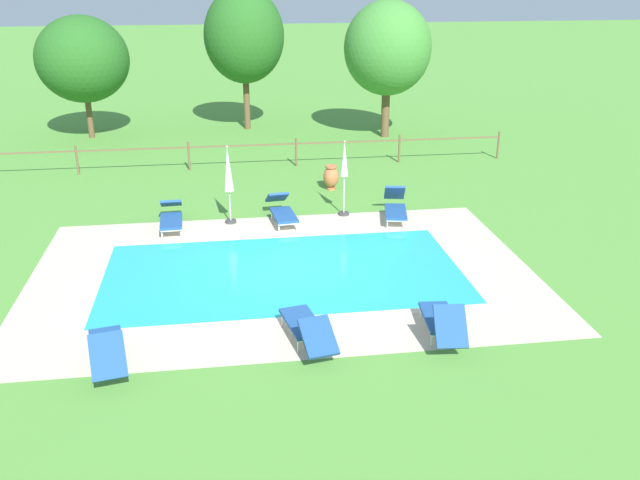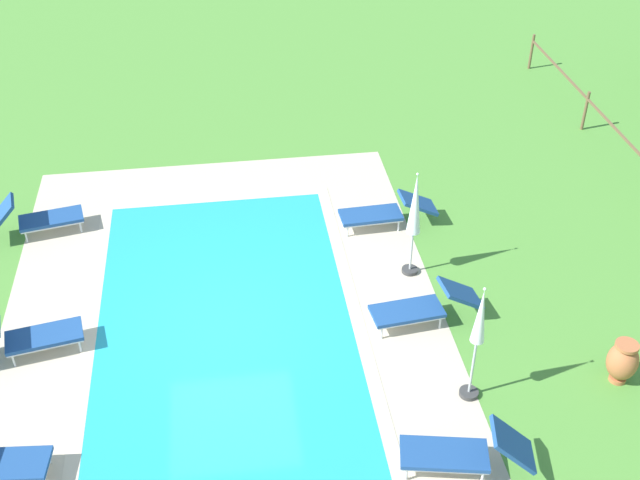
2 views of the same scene
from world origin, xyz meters
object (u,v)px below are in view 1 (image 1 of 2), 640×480
patio_umbrella_closed_row_mid_west (228,174)px  terracotta_urn_near_fence (331,177)px  sun_lounger_north_far (395,206)px  tree_west_mid (388,48)px  tree_far_west (82,59)px  sun_lounger_north_near_steps (442,321)px  tree_centre (244,36)px  sun_lounger_south_near_corner (171,216)px  sun_lounger_south_mid (282,210)px  sun_lounger_north_mid (307,327)px  sun_lounger_north_end (107,349)px  patio_umbrella_closed_row_west (344,168)px

patio_umbrella_closed_row_mid_west → terracotta_urn_near_fence: 4.49m
sun_lounger_north_far → tree_west_mid: (2.12, 10.41, 3.36)m
patio_umbrella_closed_row_mid_west → tree_west_mid: tree_west_mid is taller
tree_far_west → tree_west_mid: (12.67, -1.61, 0.42)m
tree_west_mid → sun_lounger_north_far: bearing=-101.5°
sun_lounger_north_near_steps → tree_centre: 20.36m
sun_lounger_north_far → tree_west_mid: bearing=78.5°
sun_lounger_south_near_corner → sun_lounger_south_mid: 3.14m
terracotta_urn_near_fence → tree_far_west: size_ratio=0.16×
sun_lounger_south_mid → patio_umbrella_closed_row_mid_west: patio_umbrella_closed_row_mid_west is taller
sun_lounger_north_mid → sun_lounger_south_near_corner: (-2.99, 6.93, -0.01)m
sun_lounger_south_mid → patio_umbrella_closed_row_mid_west: size_ratio=0.92×
sun_lounger_north_far → sun_lounger_north_mid: bearing=-117.1°
tree_far_west → tree_centre: bearing=7.0°
sun_lounger_north_mid → patio_umbrella_closed_row_mid_west: size_ratio=0.93×
sun_lounger_south_mid → sun_lounger_south_near_corner: bearing=-179.1°
sun_lounger_north_end → tree_centre: size_ratio=0.32×
terracotta_urn_near_fence → tree_far_west: (-9.13, 8.91, 2.88)m
patio_umbrella_closed_row_mid_west → tree_far_west: (-5.75, 11.68, 1.86)m
sun_lounger_north_mid → patio_umbrella_closed_row_west: 7.66m
sun_lounger_south_near_corner → sun_lounger_north_near_steps: bearing=-51.4°
sun_lounger_south_near_corner → sun_lounger_south_mid: size_ratio=1.00×
tree_centre → sun_lounger_south_mid: bearing=-88.0°
sun_lounger_north_end → patio_umbrella_closed_row_west: size_ratio=0.88×
sun_lounger_north_far → patio_umbrella_closed_row_mid_west: size_ratio=0.89×
sun_lounger_north_far → sun_lounger_south_near_corner: bearing=178.6°
tree_west_mid → sun_lounger_north_end: bearing=-118.0°
tree_far_west → sun_lounger_south_mid: bearing=-58.5°
terracotta_urn_near_fence → tree_far_west: bearing=135.7°
sun_lounger_north_far → tree_centre: (-3.75, 12.85, 3.72)m
sun_lounger_north_mid → tree_far_west: (-7.08, 18.79, 2.96)m
sun_lounger_north_mid → sun_lounger_north_end: 3.74m
sun_lounger_north_near_steps → terracotta_urn_near_fence: sun_lounger_north_near_steps is taller
sun_lounger_south_mid → tree_west_mid: 12.05m
sun_lounger_north_near_steps → sun_lounger_south_near_corner: 9.09m
sun_lounger_south_near_corner → tree_west_mid: size_ratio=0.37×
sun_lounger_north_near_steps → sun_lounger_south_mid: (-2.53, 7.16, -0.03)m
sun_lounger_north_mid → tree_far_west: 20.29m
sun_lounger_north_near_steps → tree_far_west: 21.53m
sun_lounger_south_near_corner → tree_far_west: tree_far_west is taller
sun_lounger_south_mid → tree_centre: (-0.44, 12.64, 3.74)m
sun_lounger_north_far → sun_lounger_north_end: bearing=-135.3°
sun_lounger_north_near_steps → tree_west_mid: 17.92m
patio_umbrella_closed_row_west → tree_far_west: (-9.11, 11.48, 1.87)m
sun_lounger_north_far → sun_lounger_north_end: sun_lounger_north_end is taller
sun_lounger_north_mid → terracotta_urn_near_fence: size_ratio=2.58×
terracotta_urn_near_fence → tree_centre: size_ratio=0.13×
tree_far_west → tree_west_mid: bearing=-7.2°
sun_lounger_north_near_steps → sun_lounger_north_mid: size_ratio=0.92×
sun_lounger_north_mid → sun_lounger_north_end: (-3.73, -0.34, 0.02)m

